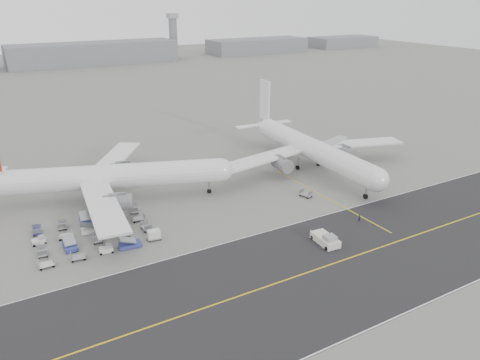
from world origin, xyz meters
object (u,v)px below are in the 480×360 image
pushback_tug (326,239)px  ground_crew_a (359,218)px  jet_bridge (330,147)px  control_tower (173,35)px  airliner_b (310,148)px  airliner_a (108,177)px

pushback_tug → ground_crew_a: bearing=22.2°
jet_bridge → ground_crew_a: size_ratio=9.60×
control_tower → airliner_b: (-61.25, -242.27, -10.54)m
pushback_tug → airliner_b: bearing=61.1°
airliner_a → airliner_b: (52.18, -5.72, 0.06)m
airliner_b → jet_bridge: airliner_b is taller
control_tower → airliner_a: 262.55m
pushback_tug → ground_crew_a: pushback_tug is taller
jet_bridge → airliner_a: bearing=156.8°
airliner_a → ground_crew_a: size_ratio=32.62×
airliner_b → ground_crew_a: size_ratio=34.49×
control_tower → jet_bridge: size_ratio=1.95×
control_tower → pushback_tug: 289.73m
airliner_a → jet_bridge: (60.34, -4.25, -1.43)m
jet_bridge → ground_crew_a: 37.47m
airliner_a → ground_crew_a: airliner_a is taller
airliner_a → jet_bridge: size_ratio=3.40×
ground_crew_a → control_tower: bearing=60.4°
airliner_b → ground_crew_a: 32.90m
airliner_a → ground_crew_a: (41.47, -36.45, -4.81)m
control_tower → airliner_a: size_ratio=0.57×
pushback_tug → jet_bridge: (30.94, 36.06, 3.28)m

